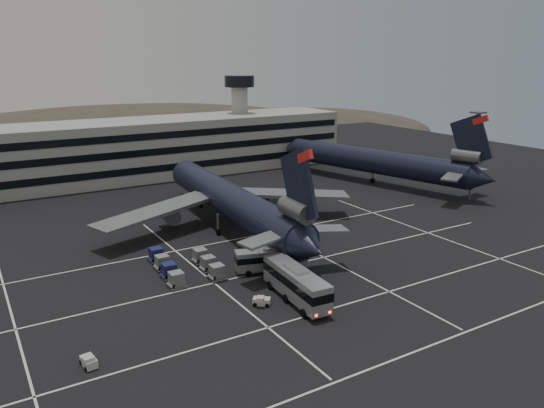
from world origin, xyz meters
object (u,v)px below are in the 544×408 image
(bus_near, at_px, (296,282))
(trijet_main, at_px, (232,201))
(uld_cluster, at_px, (184,265))
(tug_a, at_px, (89,362))
(bus_far, at_px, (271,258))

(bus_near, bearing_deg, trijet_main, 82.81)
(trijet_main, distance_m, uld_cluster, 19.88)
(bus_near, xyz_separation_m, uld_cluster, (-8.41, 15.35, -1.40))
(trijet_main, xyz_separation_m, uld_cluster, (-14.22, -13.23, -4.24))
(trijet_main, bearing_deg, bus_near, -97.76)
(bus_near, xyz_separation_m, tug_a, (-25.14, -1.74, -1.84))
(trijet_main, relative_size, tug_a, 26.72)
(bus_far, height_order, tug_a, bus_far)
(uld_cluster, bearing_deg, bus_near, -61.28)
(tug_a, bearing_deg, uld_cluster, 38.18)
(tug_a, distance_m, uld_cluster, 23.92)
(trijet_main, xyz_separation_m, bus_near, (-5.81, -28.58, -2.84))
(trijet_main, xyz_separation_m, bus_far, (-3.63, -19.15, -3.30))
(uld_cluster, bearing_deg, tug_a, -134.37)
(bus_far, bearing_deg, bus_near, -175.80)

